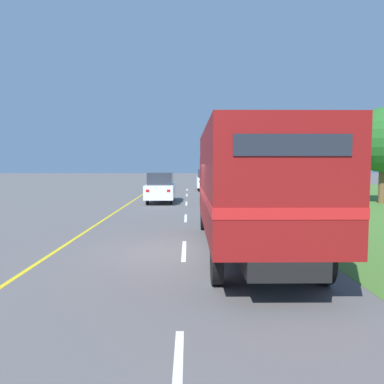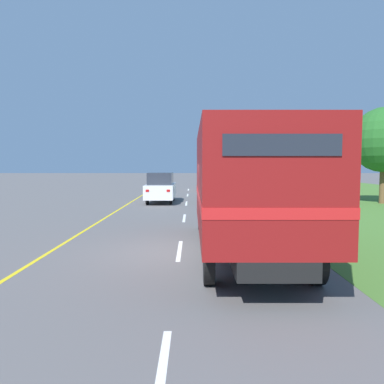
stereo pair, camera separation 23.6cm
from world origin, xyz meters
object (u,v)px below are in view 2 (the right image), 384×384
(horse_trailer_truck, at_px, (247,185))
(roadside_tree_mid, at_px, (283,149))
(roadside_tree_far, at_px, (293,154))
(lead_car_white_ahead, at_px, (209,180))
(highway_sign, at_px, (314,175))
(lead_car_white, at_px, (162,187))

(horse_trailer_truck, xyz_separation_m, roadside_tree_mid, (6.23, 21.93, 1.90))
(roadside_tree_mid, distance_m, roadside_tree_far, 10.35)
(lead_car_white_ahead, height_order, roadside_tree_mid, roadside_tree_mid)
(lead_car_white_ahead, bearing_deg, highway_sign, -75.99)
(horse_trailer_truck, bearing_deg, roadside_tree_mid, 74.14)
(lead_car_white, relative_size, lead_car_white_ahead, 1.11)
(highway_sign, xyz_separation_m, roadside_tree_mid, (1.79, 13.92, 1.83))
(lead_car_white, bearing_deg, roadside_tree_mid, 37.87)
(lead_car_white, xyz_separation_m, roadside_tree_far, (13.24, 17.33, 2.68))
(horse_trailer_truck, xyz_separation_m, lead_car_white, (-3.52, 14.34, -0.93))
(lead_car_white, bearing_deg, roadside_tree_far, 52.62)
(lead_car_white_ahead, bearing_deg, roadside_tree_far, 31.25)
(roadside_tree_far, bearing_deg, lead_car_white_ahead, -148.75)
(horse_trailer_truck, bearing_deg, roadside_tree_far, 72.95)
(roadside_tree_mid, height_order, roadside_tree_far, roadside_tree_mid)
(lead_car_white, height_order, roadside_tree_mid, roadside_tree_mid)
(horse_trailer_truck, xyz_separation_m, highway_sign, (4.44, 8.01, 0.07))
(roadside_tree_far, bearing_deg, lead_car_white, -127.38)
(lead_car_white, xyz_separation_m, highway_sign, (7.97, -6.34, 1.00))
(roadside_tree_mid, relative_size, roadside_tree_far, 1.07)
(horse_trailer_truck, bearing_deg, highway_sign, 60.99)
(lead_car_white, height_order, roadside_tree_far, roadside_tree_far)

